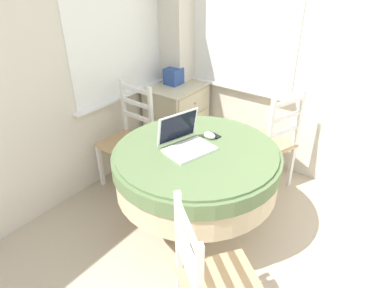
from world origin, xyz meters
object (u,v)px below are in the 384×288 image
(round_dining_table, at_px, (197,166))
(cell_phone, at_px, (214,135))
(dining_chair_camera_near, at_px, (213,286))
(storage_box, at_px, (174,76))
(computer_mouse, at_px, (209,135))
(dining_chair_near_back_window, at_px, (129,139))
(dining_chair_near_right_window, at_px, (270,143))
(laptop, at_px, (185,142))
(corner_cabinet, at_px, (177,119))

(round_dining_table, distance_m, cell_phone, 0.29)
(round_dining_table, xyz_separation_m, dining_chair_camera_near, (-0.71, -0.60, -0.15))
(round_dining_table, bearing_deg, dining_chair_camera_near, -139.75)
(round_dining_table, distance_m, storage_box, 1.37)
(computer_mouse, height_order, dining_chair_near_back_window, dining_chair_near_back_window)
(dining_chair_near_back_window, xyz_separation_m, dining_chair_near_right_window, (0.70, -1.10, 0.00))
(laptop, distance_m, dining_chair_near_back_window, 0.92)
(dining_chair_near_back_window, bearing_deg, laptop, -105.03)
(dining_chair_camera_near, distance_m, corner_cabinet, 2.22)
(storage_box, bearing_deg, dining_chair_camera_near, -136.73)
(laptop, height_order, dining_chair_near_back_window, laptop)
(corner_cabinet, bearing_deg, dining_chair_near_right_window, -91.95)
(dining_chair_near_back_window, bearing_deg, corner_cabinet, 0.20)
(dining_chair_near_right_window, bearing_deg, corner_cabinet, 88.05)
(dining_chair_near_back_window, bearing_deg, dining_chair_near_right_window, -57.73)
(dining_chair_near_right_window, height_order, corner_cabinet, dining_chair_near_right_window)
(corner_cabinet, bearing_deg, computer_mouse, -129.52)
(computer_mouse, relative_size, dining_chair_near_back_window, 0.10)
(storage_box, bearing_deg, round_dining_table, -134.66)
(dining_chair_near_back_window, xyz_separation_m, storage_box, (0.76, 0.06, 0.39))
(cell_phone, xyz_separation_m, dining_chair_camera_near, (-0.95, -0.61, -0.29))
(cell_phone, height_order, dining_chair_near_right_window, dining_chair_near_right_window)
(round_dining_table, xyz_separation_m, laptop, (-0.03, 0.08, 0.19))
(dining_chair_camera_near, bearing_deg, dining_chair_near_right_window, 14.05)
(round_dining_table, distance_m, dining_chair_camera_near, 0.94)
(laptop, relative_size, dining_chair_near_back_window, 0.42)
(laptop, bearing_deg, cell_phone, -13.38)
(cell_phone, xyz_separation_m, corner_cabinet, (0.68, 0.89, -0.37))
(computer_mouse, xyz_separation_m, dining_chair_near_right_window, (0.69, -0.22, -0.31))
(dining_chair_near_right_window, relative_size, dining_chair_camera_near, 1.00)
(dining_chair_near_back_window, distance_m, dining_chair_camera_near, 1.75)
(computer_mouse, bearing_deg, dining_chair_camera_near, -145.55)
(storage_box, bearing_deg, cell_phone, -126.48)
(laptop, bearing_deg, dining_chair_near_back_window, 74.97)
(computer_mouse, xyz_separation_m, storage_box, (0.76, 0.94, 0.08))
(computer_mouse, height_order, cell_phone, computer_mouse)
(laptop, relative_size, dining_chair_camera_near, 0.42)
(dining_chair_camera_near, bearing_deg, round_dining_table, 40.25)
(corner_cabinet, bearing_deg, cell_phone, -127.14)
(dining_chair_near_right_window, xyz_separation_m, dining_chair_camera_near, (-1.59, -0.40, 0.00))
(computer_mouse, xyz_separation_m, cell_phone, (0.05, -0.01, -0.02))
(laptop, distance_m, cell_phone, 0.29)
(dining_chair_near_right_window, bearing_deg, storage_box, 86.97)
(dining_chair_near_back_window, relative_size, dining_chair_near_right_window, 1.00)
(laptop, distance_m, computer_mouse, 0.23)
(dining_chair_near_right_window, distance_m, dining_chair_camera_near, 1.64)
(laptop, xyz_separation_m, dining_chair_near_back_window, (0.22, 0.83, -0.34))
(dining_chair_near_right_window, height_order, storage_box, dining_chair_near_right_window)
(cell_phone, relative_size, storage_box, 0.66)
(round_dining_table, bearing_deg, dining_chair_near_right_window, -12.65)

